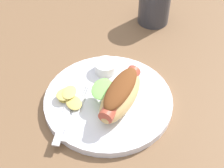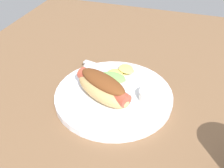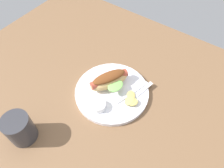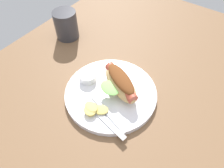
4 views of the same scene
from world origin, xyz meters
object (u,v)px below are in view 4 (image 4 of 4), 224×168
at_px(plate, 111,93).
at_px(fork, 108,114).
at_px(sauce_ramekin, 88,77).
at_px(drinking_cup, 66,25).
at_px(chips_pile, 93,109).
at_px(hot_dog, 119,82).
at_px(knife, 106,121).

distance_m(plate, fork, 0.08).
distance_m(sauce_ramekin, fork, 0.14).
height_order(fork, drinking_cup, drinking_cup).
bearing_deg(sauce_ramekin, fork, 62.95).
xyz_separation_m(fork, chips_pile, (0.02, -0.04, 0.01)).
relative_size(hot_dog, knife, 1.14).
relative_size(sauce_ramekin, fork, 0.35).
bearing_deg(hot_dog, plate, 89.48).
height_order(knife, drinking_cup, drinking_cup).
relative_size(sauce_ramekin, drinking_cup, 0.49).
bearing_deg(knife, hot_dog, -61.24).
bearing_deg(fork, chips_pile, 38.82).
distance_m(hot_dog, sauce_ramekin, 0.10).
bearing_deg(plate, knife, 28.09).
height_order(plate, chips_pile, chips_pile).
bearing_deg(fork, hot_dog, -56.21).
distance_m(hot_dog, fork, 0.10).
bearing_deg(hot_dog, drinking_cup, 7.95).
xyz_separation_m(plate, sauce_ramekin, (0.00, -0.08, 0.02)).
distance_m(plate, hot_dog, 0.05).
height_order(hot_dog, sauce_ramekin, hot_dog).
bearing_deg(plate, fork, 30.94).
height_order(hot_dog, chips_pile, hot_dog).
distance_m(fork, knife, 0.02).
distance_m(hot_dog, knife, 0.12).
xyz_separation_m(sauce_ramekin, drinking_cup, (-0.13, -0.21, 0.02)).
xyz_separation_m(plate, hot_dog, (-0.02, 0.01, 0.04)).
bearing_deg(drinking_cup, fork, 59.35).
relative_size(hot_dog, chips_pile, 2.29).
bearing_deg(sauce_ramekin, drinking_cup, -122.62).
bearing_deg(chips_pile, hot_dog, 173.41).
bearing_deg(sauce_ramekin, knife, 57.15).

